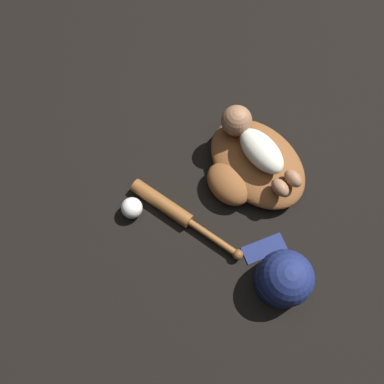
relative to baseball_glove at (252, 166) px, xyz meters
The scene contains 6 objects.
ground_plane 0.07m from the baseball_glove, 156.70° to the left, with size 6.00×6.00×0.00m, color black.
baseball_glove is the anchor object (origin of this frame).
baby_figure 0.10m from the baseball_glove, 31.46° to the right, with size 0.34×0.11×0.10m.
baseball_bat 0.31m from the baseball_glove, 81.67° to the left, with size 0.42×0.16×0.05m.
baseball 0.43m from the baseball_glove, 72.07° to the left, with size 0.07×0.07×0.07m.
baseball_cap 0.38m from the baseball_glove, 152.42° to the left, with size 0.24×0.19×0.17m.
Camera 1 is at (-0.25, 0.47, 1.19)m, focal length 35.00 mm.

